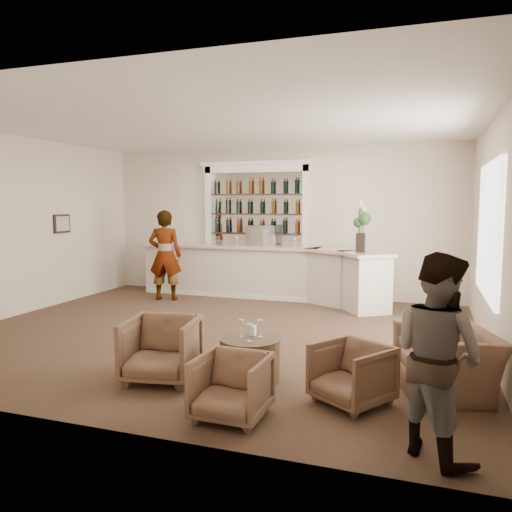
{
  "coord_description": "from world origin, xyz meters",
  "views": [
    {
      "loc": [
        3.13,
        -7.23,
        2.09
      ],
      "look_at": [
        0.36,
        0.9,
        1.16
      ],
      "focal_mm": 35.0,
      "sensor_mm": 36.0,
      "label": 1
    }
  ],
  "objects_px": {
    "armchair_right": "(352,374)",
    "armchair_left": "(161,349)",
    "bar_counter": "(264,272)",
    "guest": "(437,355)",
    "armchair_far": "(447,362)",
    "flower_vase": "(361,224)",
    "armchair_center": "(232,387)",
    "sommelier": "(165,255)",
    "espresso_machine": "(260,236)",
    "cocktail_table": "(250,359)"
  },
  "relations": [
    {
      "from": "espresso_machine",
      "to": "flower_vase",
      "type": "bearing_deg",
      "value": 3.79
    },
    {
      "from": "guest",
      "to": "armchair_right",
      "type": "height_order",
      "value": "guest"
    },
    {
      "from": "armchair_center",
      "to": "flower_vase",
      "type": "bearing_deg",
      "value": 85.49
    },
    {
      "from": "espresso_machine",
      "to": "armchair_right",
      "type": "bearing_deg",
      "value": -41.82
    },
    {
      "from": "armchair_left",
      "to": "armchair_center",
      "type": "height_order",
      "value": "armchair_left"
    },
    {
      "from": "sommelier",
      "to": "armchair_center",
      "type": "relative_size",
      "value": 2.8
    },
    {
      "from": "armchair_right",
      "to": "armchair_left",
      "type": "bearing_deg",
      "value": -145.62
    },
    {
      "from": "guest",
      "to": "armchair_left",
      "type": "distance_m",
      "value": 3.16
    },
    {
      "from": "bar_counter",
      "to": "armchair_right",
      "type": "height_order",
      "value": "bar_counter"
    },
    {
      "from": "armchair_right",
      "to": "armchair_far",
      "type": "height_order",
      "value": "armchair_far"
    },
    {
      "from": "armchair_center",
      "to": "armchair_far",
      "type": "bearing_deg",
      "value": 35.85
    },
    {
      "from": "cocktail_table",
      "to": "guest",
      "type": "distance_m",
      "value": 2.41
    },
    {
      "from": "espresso_machine",
      "to": "flower_vase",
      "type": "distance_m",
      "value": 2.37
    },
    {
      "from": "espresso_machine",
      "to": "armchair_far",
      "type": "bearing_deg",
      "value": -30.73
    },
    {
      "from": "armchair_center",
      "to": "armchair_far",
      "type": "xyz_separation_m",
      "value": [
        2.0,
        1.37,
        0.03
      ]
    },
    {
      "from": "flower_vase",
      "to": "sommelier",
      "type": "bearing_deg",
      "value": -176.56
    },
    {
      "from": "espresso_machine",
      "to": "flower_vase",
      "type": "height_order",
      "value": "flower_vase"
    },
    {
      "from": "guest",
      "to": "bar_counter",
      "type": "bearing_deg",
      "value": -16.66
    },
    {
      "from": "guest",
      "to": "armchair_center",
      "type": "distance_m",
      "value": 1.93
    },
    {
      "from": "sommelier",
      "to": "bar_counter",
      "type": "bearing_deg",
      "value": -171.05
    },
    {
      "from": "guest",
      "to": "flower_vase",
      "type": "bearing_deg",
      "value": -32.84
    },
    {
      "from": "flower_vase",
      "to": "armchair_right",
      "type": "bearing_deg",
      "value": -83.82
    },
    {
      "from": "armchair_far",
      "to": "espresso_machine",
      "type": "bearing_deg",
      "value": -159.05
    },
    {
      "from": "armchair_center",
      "to": "bar_counter",
      "type": "bearing_deg",
      "value": 106.34
    },
    {
      "from": "cocktail_table",
      "to": "guest",
      "type": "xyz_separation_m",
      "value": [
        2.04,
        -1.15,
        0.6
      ]
    },
    {
      "from": "armchair_left",
      "to": "flower_vase",
      "type": "xyz_separation_m",
      "value": [
        1.72,
        4.59,
        1.31
      ]
    },
    {
      "from": "armchair_left",
      "to": "guest",
      "type": "bearing_deg",
      "value": -24.79
    },
    {
      "from": "espresso_machine",
      "to": "flower_vase",
      "type": "relative_size",
      "value": 0.52
    },
    {
      "from": "sommelier",
      "to": "espresso_machine",
      "type": "relative_size",
      "value": 3.84
    },
    {
      "from": "bar_counter",
      "to": "armchair_right",
      "type": "xyz_separation_m",
      "value": [
        2.62,
        -5.17,
        -0.25
      ]
    },
    {
      "from": "guest",
      "to": "cocktail_table",
      "type": "bearing_deg",
      "value": 14.1
    },
    {
      "from": "armchair_far",
      "to": "flower_vase",
      "type": "distance_m",
      "value": 4.4
    },
    {
      "from": "sommelier",
      "to": "flower_vase",
      "type": "relative_size",
      "value": 2.0
    },
    {
      "from": "armchair_left",
      "to": "armchair_far",
      "type": "bearing_deg",
      "value": 1.96
    },
    {
      "from": "cocktail_table",
      "to": "armchair_center",
      "type": "bearing_deg",
      "value": -80.08
    },
    {
      "from": "cocktail_table",
      "to": "sommelier",
      "type": "bearing_deg",
      "value": 129.86
    },
    {
      "from": "guest",
      "to": "flower_vase",
      "type": "distance_m",
      "value": 5.62
    },
    {
      "from": "bar_counter",
      "to": "espresso_machine",
      "type": "distance_m",
      "value": 0.8
    },
    {
      "from": "bar_counter",
      "to": "armchair_left",
      "type": "relative_size",
      "value": 6.93
    },
    {
      "from": "armchair_left",
      "to": "armchair_far",
      "type": "relative_size",
      "value": 0.77
    },
    {
      "from": "cocktail_table",
      "to": "flower_vase",
      "type": "height_order",
      "value": "flower_vase"
    },
    {
      "from": "armchair_left",
      "to": "armchair_center",
      "type": "bearing_deg",
      "value": -41.02
    },
    {
      "from": "sommelier",
      "to": "armchair_center",
      "type": "height_order",
      "value": "sommelier"
    },
    {
      "from": "espresso_machine",
      "to": "guest",
      "type": "bearing_deg",
      "value": -39.16
    },
    {
      "from": "armchair_right",
      "to": "armchair_center",
      "type": "bearing_deg",
      "value": -111.43
    },
    {
      "from": "armchair_right",
      "to": "flower_vase",
      "type": "height_order",
      "value": "flower_vase"
    },
    {
      "from": "sommelier",
      "to": "flower_vase",
      "type": "bearing_deg",
      "value": 169.24
    },
    {
      "from": "sommelier",
      "to": "guest",
      "type": "relative_size",
      "value": 1.14
    },
    {
      "from": "bar_counter",
      "to": "flower_vase",
      "type": "height_order",
      "value": "flower_vase"
    },
    {
      "from": "armchair_right",
      "to": "armchair_far",
      "type": "xyz_separation_m",
      "value": [
        0.95,
        0.64,
        0.03
      ]
    }
  ]
}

